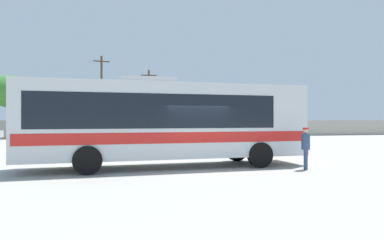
{
  "coord_description": "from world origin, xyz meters",
  "views": [
    {
      "loc": [
        -3.4,
        -13.8,
        1.96
      ],
      "look_at": [
        0.45,
        2.35,
        1.95
      ],
      "focal_mm": 32.92,
      "sensor_mm": 36.0,
      "label": 1
    }
  ],
  "objects_px": {
    "attendant_by_bus_door": "(306,146)",
    "roadside_tree_midleft": "(100,103)",
    "parked_car_third_silver": "(121,132)",
    "utility_pole_far": "(102,95)",
    "utility_pole_near": "(149,102)",
    "roadside_tree_left": "(11,92)",
    "coach_bus_silver_red": "(165,120)",
    "parked_car_second_black": "(51,132)",
    "roadside_tree_midright": "(171,106)"
  },
  "relations": [
    {
      "from": "attendant_by_bus_door",
      "to": "roadside_tree_midleft",
      "type": "height_order",
      "value": "roadside_tree_midleft"
    },
    {
      "from": "parked_car_third_silver",
      "to": "utility_pole_far",
      "type": "xyz_separation_m",
      "value": [
        -1.97,
        5.5,
        3.97
      ]
    },
    {
      "from": "attendant_by_bus_door",
      "to": "parked_car_third_silver",
      "type": "height_order",
      "value": "attendant_by_bus_door"
    },
    {
      "from": "roadside_tree_midleft",
      "to": "utility_pole_near",
      "type": "bearing_deg",
      "value": -28.29
    },
    {
      "from": "roadside_tree_left",
      "to": "roadside_tree_midleft",
      "type": "height_order",
      "value": "roadside_tree_left"
    },
    {
      "from": "coach_bus_silver_red",
      "to": "attendant_by_bus_door",
      "type": "xyz_separation_m",
      "value": [
        5.27,
        -2.02,
        -1.01
      ]
    },
    {
      "from": "attendant_by_bus_door",
      "to": "utility_pole_far",
      "type": "bearing_deg",
      "value": 106.24
    },
    {
      "from": "roadside_tree_midleft",
      "to": "coach_bus_silver_red",
      "type": "bearing_deg",
      "value": -83.68
    },
    {
      "from": "parked_car_second_black",
      "to": "roadside_tree_left",
      "type": "bearing_deg",
      "value": 130.41
    },
    {
      "from": "roadside_tree_midleft",
      "to": "roadside_tree_midright",
      "type": "relative_size",
      "value": 1.08
    },
    {
      "from": "utility_pole_near",
      "to": "roadside_tree_midleft",
      "type": "xyz_separation_m",
      "value": [
        -5.45,
        2.93,
        -0.02
      ]
    },
    {
      "from": "attendant_by_bus_door",
      "to": "parked_car_third_silver",
      "type": "relative_size",
      "value": 0.36
    },
    {
      "from": "parked_car_third_silver",
      "to": "roadside_tree_midright",
      "type": "distance_m",
      "value": 10.68
    },
    {
      "from": "roadside_tree_left",
      "to": "roadside_tree_midright",
      "type": "xyz_separation_m",
      "value": [
        17.81,
        2.27,
        -1.29
      ]
    },
    {
      "from": "coach_bus_silver_red",
      "to": "utility_pole_near",
      "type": "xyz_separation_m",
      "value": [
        2.25,
        25.98,
        2.06
      ]
    },
    {
      "from": "roadside_tree_left",
      "to": "parked_car_third_silver",
      "type": "bearing_deg",
      "value": -26.87
    },
    {
      "from": "parked_car_second_black",
      "to": "roadside_tree_left",
      "type": "distance_m",
      "value": 8.62
    },
    {
      "from": "parked_car_second_black",
      "to": "roadside_tree_midright",
      "type": "relative_size",
      "value": 0.86
    },
    {
      "from": "roadside_tree_left",
      "to": "roadside_tree_midright",
      "type": "bearing_deg",
      "value": 7.25
    },
    {
      "from": "roadside_tree_left",
      "to": "roadside_tree_midright",
      "type": "relative_size",
      "value": 1.33
    },
    {
      "from": "parked_car_second_black",
      "to": "roadside_tree_left",
      "type": "relative_size",
      "value": 0.65
    },
    {
      "from": "coach_bus_silver_red",
      "to": "roadside_tree_midleft",
      "type": "relative_size",
      "value": 2.13
    },
    {
      "from": "roadside_tree_midright",
      "to": "attendant_by_bus_door",
      "type": "bearing_deg",
      "value": -90.18
    },
    {
      "from": "parked_car_second_black",
      "to": "parked_car_third_silver",
      "type": "relative_size",
      "value": 0.95
    },
    {
      "from": "attendant_by_bus_door",
      "to": "utility_pole_near",
      "type": "distance_m",
      "value": 28.32
    },
    {
      "from": "coach_bus_silver_red",
      "to": "parked_car_second_black",
      "type": "bearing_deg",
      "value": 109.83
    },
    {
      "from": "attendant_by_bus_door",
      "to": "utility_pole_far",
      "type": "xyz_separation_m",
      "value": [
        -8.29,
        28.45,
        3.81
      ]
    },
    {
      "from": "parked_car_second_black",
      "to": "coach_bus_silver_red",
      "type": "bearing_deg",
      "value": -70.17
    },
    {
      "from": "utility_pole_near",
      "to": "roadside_tree_left",
      "type": "distance_m",
      "value": 14.75
    },
    {
      "from": "parked_car_second_black",
      "to": "utility_pole_near",
      "type": "bearing_deg",
      "value": 27.06
    },
    {
      "from": "parked_car_second_black",
      "to": "utility_pole_near",
      "type": "xyz_separation_m",
      "value": [
        9.81,
        5.01,
        3.23
      ]
    },
    {
      "from": "utility_pole_far",
      "to": "roadside_tree_left",
      "type": "relative_size",
      "value": 1.36
    },
    {
      "from": "attendant_by_bus_door",
      "to": "roadside_tree_left",
      "type": "xyz_separation_m",
      "value": [
        -17.71,
        28.72,
        4.02
      ]
    },
    {
      "from": "utility_pole_far",
      "to": "roadside_tree_midright",
      "type": "bearing_deg",
      "value": 16.88
    },
    {
      "from": "utility_pole_near",
      "to": "utility_pole_far",
      "type": "height_order",
      "value": "utility_pole_far"
    },
    {
      "from": "coach_bus_silver_red",
      "to": "utility_pole_far",
      "type": "relative_size",
      "value": 1.28
    },
    {
      "from": "parked_car_second_black",
      "to": "attendant_by_bus_door",
      "type": "bearing_deg",
      "value": -60.83
    },
    {
      "from": "utility_pole_near",
      "to": "roadside_tree_midleft",
      "type": "distance_m",
      "value": 6.19
    },
    {
      "from": "utility_pole_far",
      "to": "roadside_tree_left",
      "type": "height_order",
      "value": "utility_pole_far"
    },
    {
      "from": "coach_bus_silver_red",
      "to": "parked_car_second_black",
      "type": "relative_size",
      "value": 2.69
    },
    {
      "from": "parked_car_third_silver",
      "to": "roadside_tree_midleft",
      "type": "distance_m",
      "value": 8.87
    },
    {
      "from": "parked_car_third_silver",
      "to": "roadside_tree_midleft",
      "type": "height_order",
      "value": "roadside_tree_midleft"
    },
    {
      "from": "parked_car_third_silver",
      "to": "roadside_tree_midright",
      "type": "xyz_separation_m",
      "value": [
        6.41,
        8.04,
        2.89
      ]
    },
    {
      "from": "coach_bus_silver_red",
      "to": "utility_pole_near",
      "type": "distance_m",
      "value": 26.15
    },
    {
      "from": "roadside_tree_left",
      "to": "utility_pole_near",
      "type": "bearing_deg",
      "value": -2.84
    },
    {
      "from": "parked_car_third_silver",
      "to": "roadside_tree_midright",
      "type": "height_order",
      "value": "roadside_tree_midright"
    },
    {
      "from": "utility_pole_near",
      "to": "roadside_tree_left",
      "type": "xyz_separation_m",
      "value": [
        -14.7,
        0.73,
        0.95
      ]
    },
    {
      "from": "parked_car_second_black",
      "to": "roadside_tree_midleft",
      "type": "bearing_deg",
      "value": 61.25
    },
    {
      "from": "utility_pole_near",
      "to": "roadside_tree_midleft",
      "type": "bearing_deg",
      "value": 151.71
    },
    {
      "from": "attendant_by_bus_door",
      "to": "utility_pole_near",
      "type": "relative_size",
      "value": 0.22
    }
  ]
}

